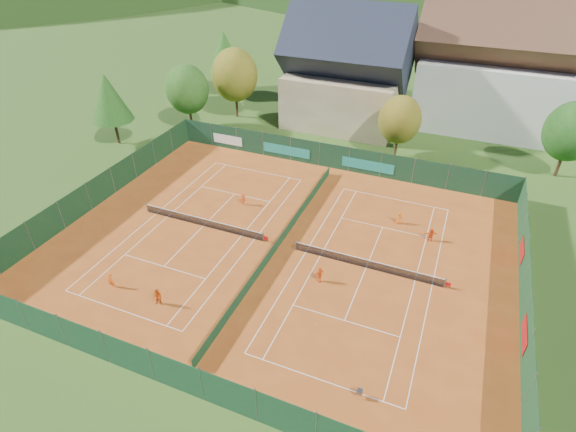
% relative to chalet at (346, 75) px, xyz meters
% --- Properties ---
extents(ground, '(600.00, 600.00, 0.00)m').
position_rel_chalet_xyz_m(ground, '(3.00, -30.00, -6.64)').
color(ground, '#2B4E18').
rests_on(ground, ground).
extents(clay_pad, '(40.00, 32.00, 0.01)m').
position_rel_chalet_xyz_m(clay_pad, '(3.00, -30.00, -6.62)').
color(clay_pad, '#A34918').
rests_on(clay_pad, ground).
extents(court_markings_left, '(11.03, 23.83, 0.00)m').
position_rel_chalet_xyz_m(court_markings_left, '(-5.00, -30.00, -6.61)').
color(court_markings_left, white).
rests_on(court_markings_left, ground).
extents(court_markings_right, '(11.03, 23.83, 0.00)m').
position_rel_chalet_xyz_m(court_markings_right, '(11.00, -30.00, -6.61)').
color(court_markings_right, white).
rests_on(court_markings_right, ground).
extents(tennis_net_left, '(13.30, 0.10, 1.02)m').
position_rel_chalet_xyz_m(tennis_net_left, '(-4.85, -30.00, -6.12)').
color(tennis_net_left, '#59595B').
rests_on(tennis_net_left, ground).
extents(tennis_net_right, '(13.30, 0.10, 1.02)m').
position_rel_chalet_xyz_m(tennis_net_right, '(11.15, -30.00, -6.12)').
color(tennis_net_right, '#59595B').
rests_on(tennis_net_right, ground).
extents(court_divider, '(0.03, 28.80, 1.00)m').
position_rel_chalet_xyz_m(court_divider, '(3.00, -30.00, -6.12)').
color(court_divider, '#14381E').
rests_on(court_divider, ground).
extents(fence_north, '(40.00, 0.10, 3.00)m').
position_rel_chalet_xyz_m(fence_north, '(2.54, -14.01, -5.16)').
color(fence_north, '#13341F').
rests_on(fence_north, ground).
extents(fence_south, '(40.00, 0.04, 3.00)m').
position_rel_chalet_xyz_m(fence_south, '(3.00, -46.00, -5.12)').
color(fence_south, '#163C22').
rests_on(fence_south, ground).
extents(fence_west, '(0.04, 32.00, 3.00)m').
position_rel_chalet_xyz_m(fence_west, '(-17.00, -30.00, -5.12)').
color(fence_west, '#123219').
rests_on(fence_west, ground).
extents(fence_east, '(0.09, 32.00, 3.00)m').
position_rel_chalet_xyz_m(fence_east, '(23.00, -29.95, -5.14)').
color(fence_east, '#163D20').
rests_on(fence_east, ground).
extents(chalet, '(16.20, 12.00, 16.00)m').
position_rel_chalet_xyz_m(chalet, '(0.00, 0.00, 0.00)').
color(chalet, beige).
rests_on(chalet, ground).
extents(hotel_block_a, '(21.60, 11.00, 17.25)m').
position_rel_chalet_xyz_m(hotel_block_a, '(19.00, 6.00, 0.76)').
color(hotel_block_a, silver).
rests_on(hotel_block_a, ground).
extents(tree_west_front, '(5.72, 5.72, 8.69)m').
position_rel_chalet_xyz_m(tree_west_front, '(-19.00, -10.00, -1.23)').
color(tree_west_front, '#483219').
rests_on(tree_west_front, ground).
extents(tree_west_mid, '(6.44, 6.44, 9.78)m').
position_rel_chalet_xyz_m(tree_west_mid, '(-15.00, -4.00, -0.56)').
color(tree_west_mid, '#412617').
rests_on(tree_west_mid, ground).
extents(tree_west_back, '(5.60, 5.60, 10.00)m').
position_rel_chalet_xyz_m(tree_west_back, '(-21.00, 4.00, 0.11)').
color(tree_west_back, '#4B2B1A').
rests_on(tree_west_back, ground).
extents(tree_center, '(5.01, 5.01, 7.60)m').
position_rel_chalet_xyz_m(tree_center, '(9.00, -8.00, -1.91)').
color(tree_center, '#4A311A').
rests_on(tree_center, ground).
extents(tree_east_front, '(5.72, 5.72, 8.69)m').
position_rel_chalet_xyz_m(tree_east_front, '(27.00, -6.00, -1.23)').
color(tree_east_front, '#432D18').
rests_on(tree_east_front, ground).
extents(tree_west_side, '(5.04, 5.04, 9.00)m').
position_rel_chalet_xyz_m(tree_west_side, '(-25.00, -18.00, -0.56)').
color(tree_west_side, '#432818').
rests_on(tree_west_side, ground).
extents(mountain_backdrop, '(820.00, 530.00, 242.00)m').
position_rel_chalet_xyz_m(mountain_backdrop, '(31.54, 203.48, -46.26)').
color(mountain_backdrop, black).
rests_on(mountain_backdrop, ground).
extents(ball_hopper, '(0.34, 0.34, 0.80)m').
position_rel_chalet_xyz_m(ball_hopper, '(13.64, -42.15, -6.07)').
color(ball_hopper, slate).
rests_on(ball_hopper, ground).
extents(loose_ball_0, '(0.07, 0.07, 0.07)m').
position_rel_chalet_xyz_m(loose_ball_0, '(-3.16, -38.96, -6.59)').
color(loose_ball_0, '#CCD833').
rests_on(loose_ball_0, ground).
extents(loose_ball_1, '(0.07, 0.07, 0.07)m').
position_rel_chalet_xyz_m(loose_ball_1, '(9.18, -37.53, -6.59)').
color(loose_ball_1, '#CCD833').
rests_on(loose_ball_1, ground).
extents(loose_ball_2, '(0.07, 0.07, 0.07)m').
position_rel_chalet_xyz_m(loose_ball_2, '(3.69, -25.20, -6.59)').
color(loose_ball_2, '#CCD833').
rests_on(loose_ball_2, ground).
extents(player_left_near, '(0.51, 0.35, 1.37)m').
position_rel_chalet_xyz_m(player_left_near, '(-7.30, -40.06, -5.94)').
color(player_left_near, orange).
rests_on(player_left_near, ground).
extents(player_left_mid, '(0.81, 0.66, 1.57)m').
position_rel_chalet_xyz_m(player_left_mid, '(-2.63, -40.30, -5.84)').
color(player_left_mid, '#E95B14').
rests_on(player_left_mid, ground).
extents(player_left_far, '(0.91, 0.62, 1.29)m').
position_rel_chalet_xyz_m(player_left_far, '(-3.16, -25.06, -5.98)').
color(player_left_far, '#D94713').
rests_on(player_left_far, ground).
extents(player_right_near, '(0.81, 0.88, 1.45)m').
position_rel_chalet_xyz_m(player_right_near, '(7.87, -33.10, -5.90)').
color(player_right_near, '#F05615').
rests_on(player_right_near, ground).
extents(player_right_far_a, '(0.66, 0.46, 1.28)m').
position_rel_chalet_xyz_m(player_right_far_a, '(12.26, -22.37, -5.99)').
color(player_right_far_a, orange).
rests_on(player_right_far_a, ground).
extents(player_right_far_b, '(1.31, 0.88, 1.35)m').
position_rel_chalet_xyz_m(player_right_far_b, '(15.46, -24.00, -5.95)').
color(player_right_far_b, '#FA5B16').
rests_on(player_right_far_b, ground).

